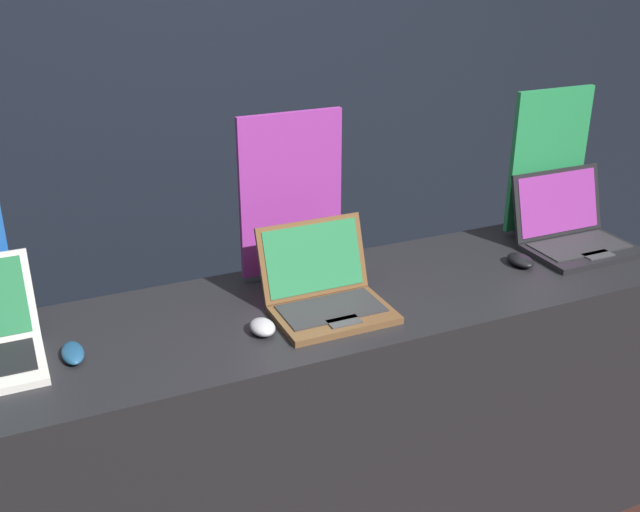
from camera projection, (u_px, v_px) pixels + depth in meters
name	position (u px, v px, depth m)	size (l,w,h in m)	color
wall_back	(179.00, 69.00, 3.31)	(8.00, 0.05, 2.80)	black
display_counter	(317.00, 434.00, 2.41)	(2.39, 0.61, 0.95)	black
mouse_front	(73.00, 353.00, 1.93)	(0.06, 0.12, 0.03)	navy
laptop_middle	(325.00, 292.00, 2.16)	(0.33, 0.31, 0.24)	brown
mouse_middle	(262.00, 327.00, 2.05)	(0.07, 0.09, 0.04)	#B2B2B7
promo_stand_middle	(291.00, 201.00, 2.30)	(0.33, 0.07, 0.53)	black
laptop_back	(573.00, 231.00, 2.59)	(0.37, 0.31, 0.25)	black
mouse_back	(521.00, 260.00, 2.46)	(0.07, 0.11, 0.03)	black
promo_stand_back	(547.00, 165.00, 2.65)	(0.32, 0.07, 0.52)	black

